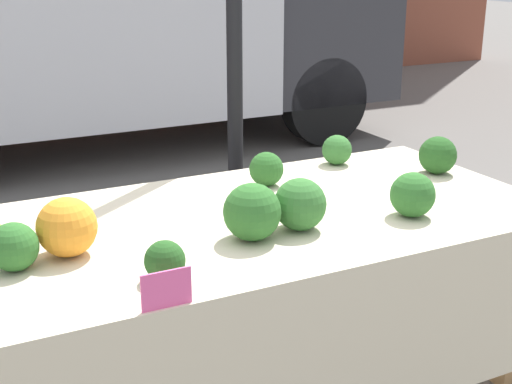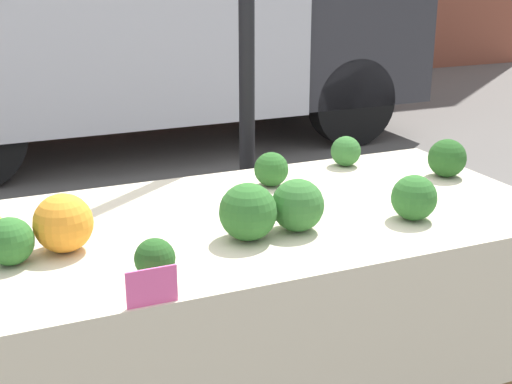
% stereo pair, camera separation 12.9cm
% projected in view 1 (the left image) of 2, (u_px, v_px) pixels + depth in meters
% --- Properties ---
extents(tent_pole, '(0.07, 0.07, 2.72)m').
position_uv_depth(tent_pole, '(234.00, 44.00, 3.09)').
color(tent_pole, black).
rests_on(tent_pole, ground_plane).
extents(market_table, '(2.00, 1.00, 0.91)m').
position_uv_depth(market_table, '(266.00, 251.00, 2.34)').
color(market_table, beige).
rests_on(market_table, ground_plane).
extents(orange_cauliflower, '(0.17, 0.17, 0.17)m').
position_uv_depth(orange_cauliflower, '(67.00, 227.00, 2.03)').
color(orange_cauliflower, orange).
rests_on(orange_cauliflower, market_table).
extents(broccoli_head_0, '(0.18, 0.18, 0.18)m').
position_uv_depth(broccoli_head_0, '(252.00, 212.00, 2.14)').
color(broccoli_head_0, '#2D6628').
rests_on(broccoli_head_0, market_table).
extents(broccoli_head_1, '(0.15, 0.15, 0.15)m').
position_uv_depth(broccoli_head_1, '(413.00, 195.00, 2.34)').
color(broccoli_head_1, '#2D6628').
rests_on(broccoli_head_1, market_table).
extents(broccoli_head_2, '(0.14, 0.14, 0.14)m').
position_uv_depth(broccoli_head_2, '(14.00, 247.00, 1.94)').
color(broccoli_head_2, '#2D6628').
rests_on(broccoli_head_2, market_table).
extents(broccoli_head_3, '(0.12, 0.12, 0.12)m').
position_uv_depth(broccoli_head_3, '(337.00, 150.00, 2.92)').
color(broccoli_head_3, '#336B2D').
rests_on(broccoli_head_3, market_table).
extents(broccoli_head_4, '(0.13, 0.13, 0.13)m').
position_uv_depth(broccoli_head_4, '(266.00, 169.00, 2.65)').
color(broccoli_head_4, '#285B23').
rests_on(broccoli_head_4, market_table).
extents(broccoli_head_5, '(0.17, 0.17, 0.17)m').
position_uv_depth(broccoli_head_5, '(300.00, 204.00, 2.22)').
color(broccoli_head_5, '#336B2D').
rests_on(broccoli_head_5, market_table).
extents(broccoli_head_6, '(0.15, 0.15, 0.15)m').
position_uv_depth(broccoli_head_6, '(438.00, 155.00, 2.79)').
color(broccoli_head_6, '#23511E').
rests_on(broccoli_head_6, market_table).
extents(broccoli_head_7, '(0.11, 0.11, 0.11)m').
position_uv_depth(broccoli_head_7, '(165.00, 261.00, 1.88)').
color(broccoli_head_7, '#23511E').
rests_on(broccoli_head_7, market_table).
extents(price_sign, '(0.13, 0.01, 0.10)m').
position_uv_depth(price_sign, '(166.00, 289.00, 1.74)').
color(price_sign, '#F45B9E').
rests_on(price_sign, market_table).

